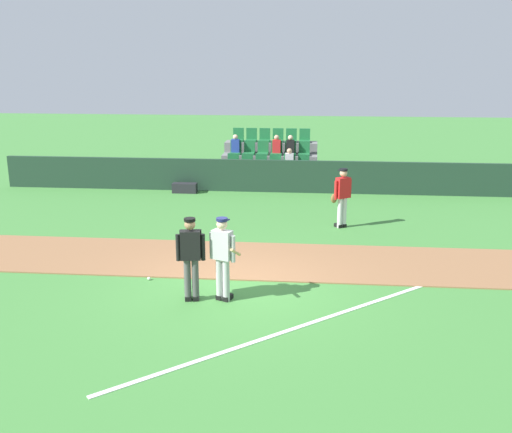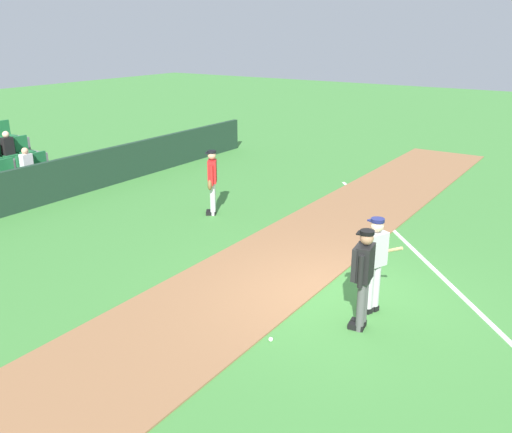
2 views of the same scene
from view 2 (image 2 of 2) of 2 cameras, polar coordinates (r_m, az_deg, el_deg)
name	(u,v)px [view 2 (image 2 of 2)]	position (r m, az deg, el deg)	size (l,w,h in m)	color
ground_plane	(338,300)	(10.36, 8.64, -8.61)	(80.00, 80.00, 0.00)	#42843A
infield_dirt_path	(257,276)	(11.15, 0.13, -6.21)	(28.00, 2.76, 0.03)	#936642
foul_line_chalk	(417,253)	(12.77, 16.52, -3.69)	(12.00, 0.10, 0.01)	white
dugout_fence	(24,189)	(16.31, -23.18, 2.67)	(20.00, 0.16, 1.20)	#1E3828
batter_grey_jersey	(375,261)	(9.66, 12.33, -4.63)	(0.61, 0.80, 1.76)	#B2B2B2
umpire_home_plate	(363,274)	(9.07, 11.16, -5.92)	(0.58, 0.35, 1.76)	#4C4C4C
runner_red_jersey	(212,180)	(14.55, -4.62, 3.82)	(0.62, 0.45, 1.76)	silver
baseball	(271,339)	(8.99, 1.56, -12.75)	(0.07, 0.07, 0.07)	white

